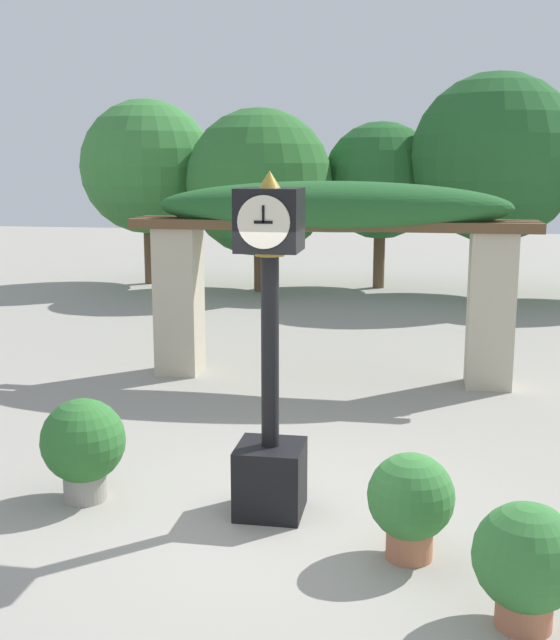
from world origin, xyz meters
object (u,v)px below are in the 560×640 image
Objects in this scene: potted_plant_near_left at (527,561)px; potted_plant_near_right at (83,444)px; potted_plant_far_left at (411,501)px; pedestal_clock at (270,371)px.

potted_plant_near_right reaches higher than potted_plant_near_left.
potted_plant_near_right is 1.12× the size of potted_plant_far_left.
potted_plant_near_right is 3.01m from potted_plant_far_left.
potted_plant_near_left is 1.02× the size of potted_plant_far_left.
pedestal_clock is at bearing 143.51° from potted_plant_near_left.
potted_plant_near_left is 0.91× the size of potted_plant_near_right.
pedestal_clock reaches higher than potted_plant_near_right.
pedestal_clock is at bearing 152.53° from potted_plant_far_left.
potted_plant_far_left is at bearing 132.51° from potted_plant_near_left.
potted_plant_near_right is (-3.71, 1.45, 0.06)m from potted_plant_near_left.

